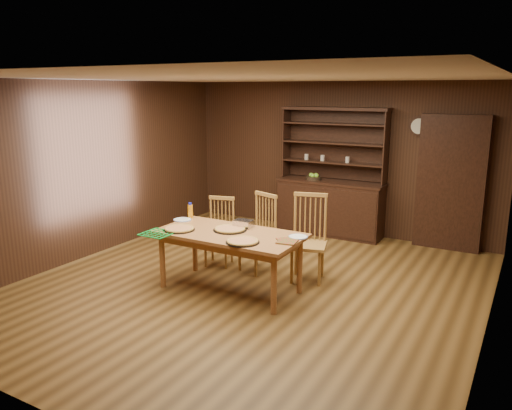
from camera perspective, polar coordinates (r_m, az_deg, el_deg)
The scene contains 20 objects.
floor at distance 6.48m, azimuth -0.65°, elevation -9.27°, with size 6.00×6.00×0.00m, color brown.
room_shell at distance 6.06m, azimuth -0.69°, elevation 4.66°, with size 6.00×6.00×6.00m.
china_hutch at distance 8.69m, azimuth 8.52°, elevation 0.52°, with size 1.84×0.52×2.17m.
doorway at distance 8.27m, azimuth 21.36°, elevation 2.34°, with size 1.00×0.18×2.10m, color #321910.
wall_clock at distance 8.32m, azimuth 18.14°, elevation 8.56°, with size 0.30×0.05×0.30m.
dining_table at distance 6.16m, azimuth -3.02°, elevation -3.93°, with size 1.81×0.90×0.75m.
chair_left at distance 7.18m, azimuth -4.12°, elevation -2.73°, with size 0.48×0.47×0.97m.
chair_center at distance 6.89m, azimuth 0.52°, elevation -2.86°, with size 0.55×0.54×1.08m.
chair_right at distance 6.60m, azimuth 6.05°, elevation -3.33°, with size 0.58×0.56×1.14m.
pizza_left at distance 6.30m, azimuth -8.76°, elevation -2.70°, with size 0.39×0.39×0.04m.
pizza_right at distance 5.73m, azimuth -1.55°, elevation -4.16°, with size 0.39×0.39×0.04m.
pizza_center at distance 6.23m, azimuth -3.00°, elevation -2.76°, with size 0.42×0.42×0.04m.
cooling_rack at distance 6.19m, azimuth -11.17°, elevation -3.18°, with size 0.34×0.34×0.02m, color green, non-canonical shape.
plate_left at distance 6.76m, azimuth -8.41°, elevation -1.67°, with size 0.25×0.25×0.02m.
plate_right at distance 5.95m, azimuth 4.84°, elevation -3.64°, with size 0.23×0.23×0.02m.
foil_dish at distance 6.35m, azimuth -1.45°, elevation -2.14°, with size 0.23×0.17×0.09m, color white.
juice_bottle at distance 6.84m, azimuth -7.52°, elevation -0.69°, with size 0.07×0.07×0.22m.
pot_holder_a at distance 5.75m, azimuth 3.59°, elevation -4.20°, with size 0.22×0.22×0.02m, color #B01424.
pot_holder_b at distance 5.82m, azimuth 3.46°, elevation -4.02°, with size 0.19×0.19×0.01m, color #B01424.
fruit_bowl at distance 8.66m, azimuth 6.62°, elevation 3.17°, with size 0.26×0.26×0.12m.
Camera 1 is at (3.02, -5.17, 2.47)m, focal length 35.00 mm.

